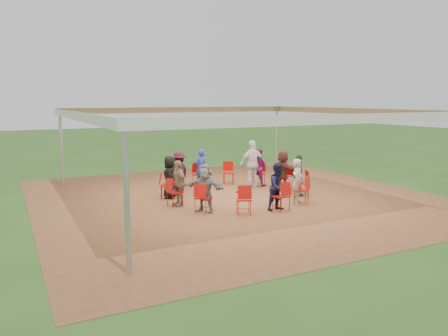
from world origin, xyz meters
name	(u,v)px	position (x,y,z in m)	size (l,w,h in m)	color
ground	(235,197)	(0.00, 0.00, 0.00)	(80.00, 80.00, 0.00)	#2D591B
dirt_patch	(235,197)	(0.00, 0.00, 0.01)	(13.00, 13.00, 0.00)	brown
tent	(235,128)	(0.00, 0.00, 2.37)	(10.33, 10.33, 3.00)	#B2B2B7
chair_0	(302,183)	(2.17, -0.87, 0.45)	(0.42, 0.44, 0.90)	red
chair_1	(285,177)	(2.31, 0.33, 0.45)	(0.42, 0.44, 0.90)	red
chair_2	(259,174)	(1.84, 1.44, 0.45)	(0.42, 0.44, 0.90)	red
chair_3	(229,173)	(0.87, 2.17, 0.45)	(0.42, 0.44, 0.90)	red
chair_4	(199,175)	(-0.33, 2.31, 0.45)	(0.42, 0.44, 0.90)	red
chair_5	(177,179)	(-1.44, 1.84, 0.45)	(0.42, 0.44, 0.90)	red
chair_6	(167,185)	(-2.17, 0.87, 0.45)	(0.42, 0.44, 0.90)	red
chair_7	(175,192)	(-2.31, -0.33, 0.45)	(0.42, 0.44, 0.90)	red
chair_8	(203,198)	(-1.84, -1.44, 0.45)	(0.42, 0.44, 0.90)	red
chair_9	(244,200)	(-0.87, -2.17, 0.45)	(0.42, 0.44, 0.90)	red
chair_10	(281,196)	(0.33, -2.31, 0.45)	(0.42, 0.44, 0.90)	red
chair_11	(301,190)	(1.44, -1.84, 0.45)	(0.42, 0.44, 0.90)	red
person_seated_0	(298,175)	(2.05, -0.83, 0.73)	(0.85, 0.44, 1.45)	#294E32
person_seated_1	(283,170)	(2.19, 0.31, 0.73)	(1.34, 0.50, 1.45)	#5B2822
person_seated_2	(258,167)	(1.75, 1.36, 0.73)	(0.70, 0.41, 1.45)	#80165B
person_seated_3	(201,168)	(-0.31, 2.19, 0.73)	(0.53, 0.35, 1.45)	#2338A1
person_seated_4	(179,172)	(-1.36, 1.75, 0.73)	(0.94, 0.46, 1.45)	#380C1C
person_seated_5	(170,177)	(-2.05, 0.83, 0.73)	(0.71, 0.40, 1.45)	black
person_seated_6	(178,183)	(-2.19, -0.31, 0.73)	(0.85, 0.44, 1.45)	#99815F
person_seated_7	(205,188)	(-1.75, -1.36, 0.73)	(1.34, 0.50, 1.45)	gray
person_seated_8	(278,187)	(0.31, -2.19, 0.73)	(0.70, 0.41, 1.45)	#1B183A
person_seated_9	(298,181)	(1.36, -1.75, 0.73)	(0.53, 0.35, 1.45)	#B5AC9F
standing_person	(253,164)	(1.40, 1.19, 0.91)	(1.06, 0.54, 1.80)	white
cable_coil	(240,192)	(0.51, 0.54, 0.02)	(0.28, 0.28, 0.03)	black
laptop	(294,177)	(1.91, -0.77, 0.68)	(0.36, 0.40, 0.23)	#B7B7BC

